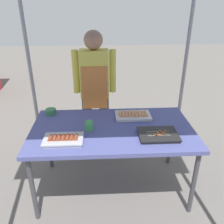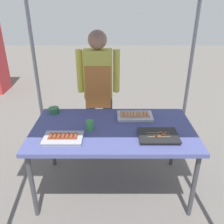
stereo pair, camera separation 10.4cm
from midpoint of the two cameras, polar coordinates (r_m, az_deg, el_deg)
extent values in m
plane|color=#66605B|center=(2.81, 1.11, -17.30)|extent=(18.00, 18.00, 0.00)
cube|color=#4C518C|center=(2.37, 1.26, -4.25)|extent=(1.60, 0.90, 0.04)
cylinder|color=#3F3F44|center=(2.38, -17.55, -16.72)|extent=(0.04, 0.04, 0.71)
cylinder|color=#3F3F44|center=(2.41, 20.04, -16.37)|extent=(0.04, 0.04, 0.71)
cylinder|color=#3F3F44|center=(2.98, -13.50, -6.71)|extent=(0.04, 0.04, 0.71)
cylinder|color=#3F3F44|center=(3.01, 15.34, -6.58)|extent=(0.04, 0.04, 0.71)
cylinder|color=gray|center=(3.08, -17.29, 10.32)|extent=(0.04, 0.04, 2.31)
cylinder|color=gray|center=(3.12, 18.96, 10.26)|extent=(0.04, 0.04, 2.31)
cube|color=silver|center=(2.57, 6.40, -1.17)|extent=(0.36, 0.22, 0.02)
cube|color=silver|center=(2.56, 6.42, -0.85)|extent=(0.38, 0.23, 0.01)
cylinder|color=tan|center=(2.54, 3.31, -0.66)|extent=(0.03, 0.13, 0.03)
cylinder|color=tan|center=(2.55, 4.09, -0.65)|extent=(0.03, 0.13, 0.03)
cylinder|color=tan|center=(2.55, 4.87, -0.65)|extent=(0.03, 0.13, 0.03)
cylinder|color=tan|center=(2.55, 5.65, -0.65)|extent=(0.03, 0.13, 0.03)
cylinder|color=tan|center=(2.56, 6.43, -0.65)|extent=(0.03, 0.13, 0.03)
cylinder|color=tan|center=(2.56, 7.21, -0.64)|extent=(0.03, 0.13, 0.03)
cylinder|color=tan|center=(2.57, 7.98, -0.64)|extent=(0.03, 0.13, 0.03)
cylinder|color=tan|center=(2.57, 8.75, -0.64)|extent=(0.03, 0.13, 0.03)
cylinder|color=tan|center=(2.58, 9.51, -0.64)|extent=(0.03, 0.13, 0.03)
cube|color=black|center=(2.25, 12.11, -5.80)|extent=(0.35, 0.27, 0.02)
cube|color=black|center=(2.24, 12.15, -5.45)|extent=(0.36, 0.28, 0.01)
cylinder|color=tan|center=(2.21, 12.34, -5.84)|extent=(0.21, 0.01, 0.01)
cube|color=#9E512D|center=(2.20, 11.52, -5.86)|extent=(0.02, 0.02, 0.02)
cube|color=#9E512D|center=(2.21, 12.48, -5.84)|extent=(0.02, 0.02, 0.02)
cube|color=#9E512D|center=(2.20, 11.76, -5.85)|extent=(0.02, 0.02, 0.02)
cylinder|color=tan|center=(2.24, 12.16, -5.36)|extent=(0.21, 0.01, 0.01)
cube|color=#9E512D|center=(2.25, 13.64, -5.33)|extent=(0.02, 0.02, 0.02)
cube|color=#9E512D|center=(2.24, 12.14, -5.36)|extent=(0.02, 0.02, 0.02)
cube|color=#9E512D|center=(2.25, 13.15, -5.34)|extent=(0.02, 0.02, 0.02)
cylinder|color=tan|center=(2.27, 11.98, -4.90)|extent=(0.21, 0.01, 0.01)
cube|color=#9E512D|center=(2.28, 13.76, -4.86)|extent=(0.02, 0.02, 0.02)
cube|color=#9E512D|center=(2.27, 12.65, -4.88)|extent=(0.02, 0.02, 0.02)
cube|color=#ADADB2|center=(2.20, -10.52, -6.45)|extent=(0.34, 0.22, 0.02)
cube|color=#ADADB2|center=(2.19, -10.56, -6.09)|extent=(0.35, 0.23, 0.01)
cylinder|color=brown|center=(2.20, -13.49, -5.78)|extent=(0.03, 0.09, 0.03)
cylinder|color=brown|center=(2.20, -12.53, -5.80)|extent=(0.03, 0.09, 0.03)
cylinder|color=brown|center=(2.19, -11.56, -5.82)|extent=(0.03, 0.09, 0.03)
cylinder|color=brown|center=(2.18, -10.58, -5.84)|extent=(0.03, 0.09, 0.03)
cylinder|color=brown|center=(2.18, -9.60, -5.86)|extent=(0.03, 0.09, 0.03)
cylinder|color=brown|center=(2.17, -8.61, -5.87)|extent=(0.03, 0.09, 0.03)
cylinder|color=brown|center=(2.16, -7.62, -5.88)|extent=(0.03, 0.09, 0.03)
cylinder|color=#33723F|center=(2.73, -12.98, 0.40)|extent=(0.11, 0.11, 0.06)
cylinder|color=#3F994C|center=(2.32, -4.36, -3.16)|extent=(0.08, 0.08, 0.09)
cylinder|color=#333842|center=(3.16, -4.31, -2.94)|extent=(0.12, 0.12, 0.81)
cylinder|color=#333842|center=(3.15, -0.31, -2.94)|extent=(0.12, 0.12, 0.81)
cube|color=#D8CC4C|center=(2.89, -2.55, 9.17)|extent=(0.34, 0.20, 0.57)
cube|color=#CC7233|center=(2.83, -2.57, 5.76)|extent=(0.30, 0.02, 0.52)
cylinder|color=#D8CC4C|center=(2.90, -6.97, 9.65)|extent=(0.08, 0.08, 0.52)
cylinder|color=#D8CC4C|center=(2.88, 1.87, 9.73)|extent=(0.08, 0.08, 0.52)
sphere|color=#9E7256|center=(2.81, -2.71, 16.94)|extent=(0.22, 0.22, 0.22)
camera|label=1|loc=(0.05, -88.73, 0.61)|focal=38.07mm
camera|label=2|loc=(0.05, 91.27, -0.61)|focal=38.07mm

